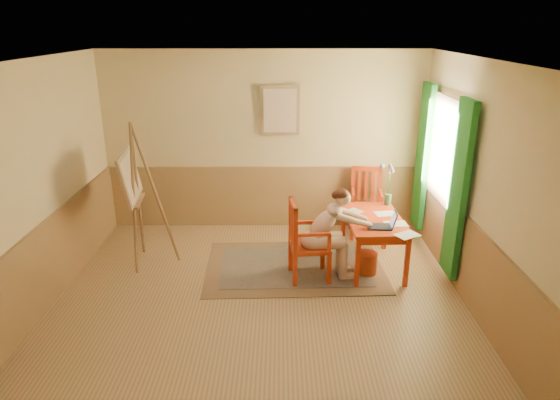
{
  "coord_description": "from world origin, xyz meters",
  "views": [
    {
      "loc": [
        0.25,
        -5.26,
        3.17
      ],
      "look_at": [
        0.25,
        0.55,
        1.05
      ],
      "focal_mm": 31.39,
      "sensor_mm": 36.0,
      "label": 1
    }
  ],
  "objects_px": {
    "chair_back": "(366,202)",
    "laptop": "(384,224)",
    "figure": "(329,230)",
    "table": "(374,224)",
    "easel": "(133,182)",
    "chair_left": "(305,241)"
  },
  "relations": [
    {
      "from": "chair_back",
      "to": "laptop",
      "type": "xyz_separation_m",
      "value": [
        -0.02,
        -1.43,
        0.24
      ]
    },
    {
      "from": "chair_back",
      "to": "figure",
      "type": "distance_m",
      "value": 1.59
    },
    {
      "from": "chair_back",
      "to": "laptop",
      "type": "relative_size",
      "value": 2.81
    },
    {
      "from": "table",
      "to": "easel",
      "type": "distance_m",
      "value": 3.24
    },
    {
      "from": "figure",
      "to": "chair_back",
      "type": "bearing_deg",
      "value": 63.26
    },
    {
      "from": "chair_left",
      "to": "easel",
      "type": "bearing_deg",
      "value": 168.45
    },
    {
      "from": "chair_left",
      "to": "chair_back",
      "type": "bearing_deg",
      "value": 54.97
    },
    {
      "from": "figure",
      "to": "laptop",
      "type": "bearing_deg",
      "value": -1.69
    },
    {
      "from": "table",
      "to": "figure",
      "type": "relative_size",
      "value": 1.01
    },
    {
      "from": "chair_left",
      "to": "laptop",
      "type": "relative_size",
      "value": 2.83
    },
    {
      "from": "chair_left",
      "to": "easel",
      "type": "height_order",
      "value": "easel"
    },
    {
      "from": "chair_left",
      "to": "easel",
      "type": "xyz_separation_m",
      "value": [
        -2.27,
        0.46,
        0.64
      ]
    },
    {
      "from": "table",
      "to": "chair_back",
      "type": "bearing_deg",
      "value": 85.68
    },
    {
      "from": "chair_back",
      "to": "easel",
      "type": "bearing_deg",
      "value": -163.38
    },
    {
      "from": "table",
      "to": "chair_back",
      "type": "xyz_separation_m",
      "value": [
        0.08,
        1.12,
        -0.1
      ]
    },
    {
      "from": "chair_left",
      "to": "easel",
      "type": "distance_m",
      "value": 2.4
    },
    {
      "from": "laptop",
      "to": "chair_left",
      "type": "bearing_deg",
      "value": -179.51
    },
    {
      "from": "table",
      "to": "laptop",
      "type": "height_order",
      "value": "laptop"
    },
    {
      "from": "chair_back",
      "to": "laptop",
      "type": "bearing_deg",
      "value": -90.98
    },
    {
      "from": "chair_back",
      "to": "easel",
      "type": "distance_m",
      "value": 3.48
    },
    {
      "from": "laptop",
      "to": "chair_back",
      "type": "bearing_deg",
      "value": 89.02
    },
    {
      "from": "chair_left",
      "to": "figure",
      "type": "distance_m",
      "value": 0.33
    }
  ]
}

